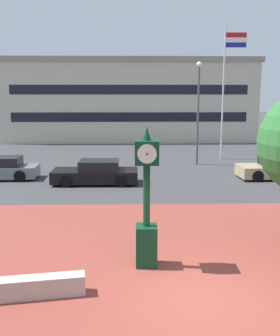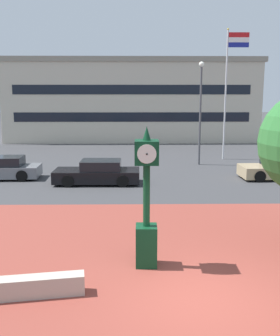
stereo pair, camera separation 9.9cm
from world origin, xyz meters
name	(u,v)px [view 1 (the left image)]	position (x,y,z in m)	size (l,w,h in m)	color
ground_plane	(199,298)	(0.00, 0.00, 0.00)	(200.00, 200.00, 0.00)	#38383A
plaza_brick_paving	(187,262)	(0.00, 2.05, 0.00)	(44.00, 12.09, 0.01)	brown
planter_wall	(17,289)	(-4.32, 0.10, 0.25)	(3.20, 0.40, 0.50)	#ADA393
street_clock	(147,206)	(-1.18, 1.87, 1.74)	(0.65, 0.76, 3.93)	#0C381E
car_street_near	(275,169)	(6.71, 13.32, 0.57)	(4.15, 2.02, 1.28)	tan
car_street_mid	(1,169)	(-9.04, 13.57, 0.57)	(4.33, 1.96, 1.28)	slate
car_street_far	(96,173)	(-3.47, 12.27, 0.57)	(4.62, 2.01, 1.28)	black
flagpole_primary	(226,84)	(5.35, 20.29, 5.53)	(1.60, 0.14, 9.38)	silver
civic_building	(129,100)	(-1.68, 36.35, 4.18)	(25.90, 13.71, 8.35)	beige
street_lamp_post	(198,103)	(2.98, 17.98, 4.20)	(0.36, 0.36, 6.90)	#4C4C51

